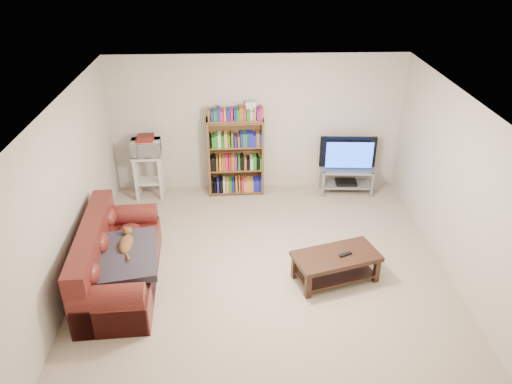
{
  "coord_description": "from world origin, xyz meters",
  "views": [
    {
      "loc": [
        -0.34,
        -5.6,
        4.24
      ],
      "look_at": [
        -0.1,
        0.4,
        1.0
      ],
      "focal_mm": 35.0,
      "sensor_mm": 36.0,
      "label": 1
    }
  ],
  "objects_px": {
    "tv_stand": "(346,176)",
    "bookshelf": "(236,156)",
    "coffee_table": "(336,262)",
    "sofa": "(114,264)"
  },
  "relations": [
    {
      "from": "tv_stand",
      "to": "sofa",
      "type": "bearing_deg",
      "value": -141.96
    },
    {
      "from": "coffee_table",
      "to": "bookshelf",
      "type": "bearing_deg",
      "value": 100.33
    },
    {
      "from": "sofa",
      "to": "tv_stand",
      "type": "relative_size",
      "value": 2.27
    },
    {
      "from": "tv_stand",
      "to": "bookshelf",
      "type": "relative_size",
      "value": 0.67
    },
    {
      "from": "sofa",
      "to": "coffee_table",
      "type": "xyz_separation_m",
      "value": [
        2.92,
        -0.03,
        -0.03
      ]
    },
    {
      "from": "bookshelf",
      "to": "tv_stand",
      "type": "bearing_deg",
      "value": -3.73
    },
    {
      "from": "sofa",
      "to": "tv_stand",
      "type": "xyz_separation_m",
      "value": [
        3.56,
        2.45,
        -0.0
      ]
    },
    {
      "from": "sofa",
      "to": "tv_stand",
      "type": "height_order",
      "value": "sofa"
    },
    {
      "from": "coffee_table",
      "to": "tv_stand",
      "type": "relative_size",
      "value": 1.32
    },
    {
      "from": "tv_stand",
      "to": "bookshelf",
      "type": "distance_m",
      "value": 1.99
    }
  ]
}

